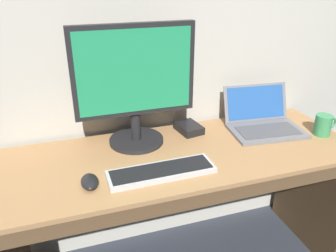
{
  "coord_description": "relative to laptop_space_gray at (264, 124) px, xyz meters",
  "views": [
    {
      "loc": [
        -0.47,
        -1.23,
        1.47
      ],
      "look_at": [
        -0.07,
        0.0,
        0.86
      ],
      "focal_mm": 36.13,
      "sensor_mm": 36.0,
      "label": 1
    }
  ],
  "objects": [
    {
      "name": "laptop_space_gray",
      "position": [
        0.0,
        0.0,
        0.0
      ],
      "size": [
        0.38,
        0.33,
        0.2
      ],
      "color": "slate",
      "rests_on": "desk"
    },
    {
      "name": "external_monitor",
      "position": [
        -0.65,
        0.05,
        0.27
      ],
      "size": [
        0.53,
        0.25,
        0.55
      ],
      "color": "black",
      "rests_on": "desk"
    },
    {
      "name": "coffee_mug",
      "position": [
        0.24,
        -0.14,
        0.02
      ],
      "size": [
        0.12,
        0.08,
        0.1
      ],
      "color": "#388E56",
      "rests_on": "desk"
    },
    {
      "name": "desk",
      "position": [
        -0.47,
        -0.1,
        -0.28
      ],
      "size": [
        1.6,
        0.58,
        0.72
      ],
      "color": "#A87A4C",
      "rests_on": "ground"
    },
    {
      "name": "external_drive_box",
      "position": [
        -0.37,
        0.1,
        -0.01
      ],
      "size": [
        0.12,
        0.16,
        0.04
      ],
      "primitive_type": "cube",
      "rotation": [
        0.0,
        0.0,
        0.17
      ],
      "color": "black",
      "rests_on": "desk"
    },
    {
      "name": "computer_mouse",
      "position": [
        -0.89,
        -0.22,
        -0.02
      ],
      "size": [
        0.07,
        0.11,
        0.03
      ],
      "primitive_type": "ellipsoid",
      "rotation": [
        0.0,
        0.0,
        -0.03
      ],
      "color": "black",
      "rests_on": "desk"
    },
    {
      "name": "wired_keyboard",
      "position": [
        -0.61,
        -0.23,
        -0.02
      ],
      "size": [
        0.43,
        0.14,
        0.02
      ],
      "color": "#BCBCC1",
      "rests_on": "desk"
    }
  ]
}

